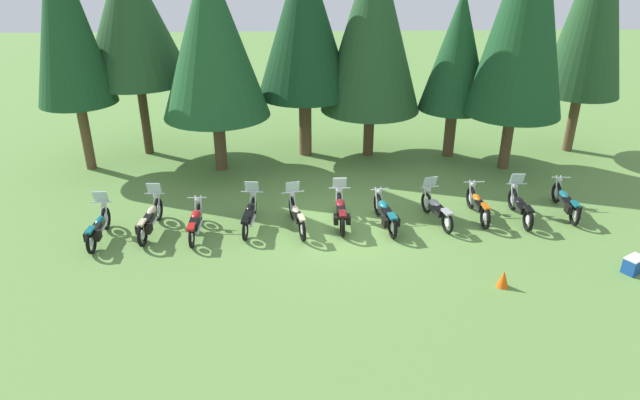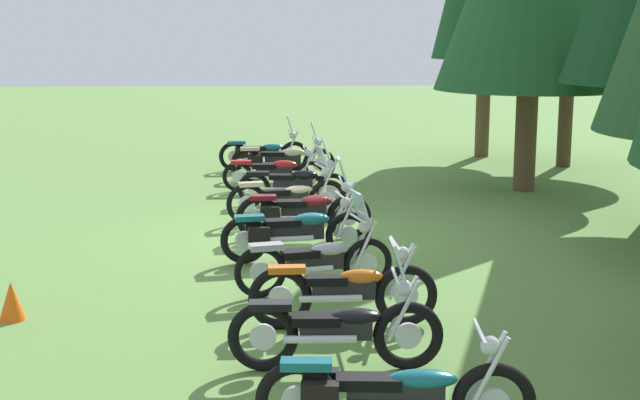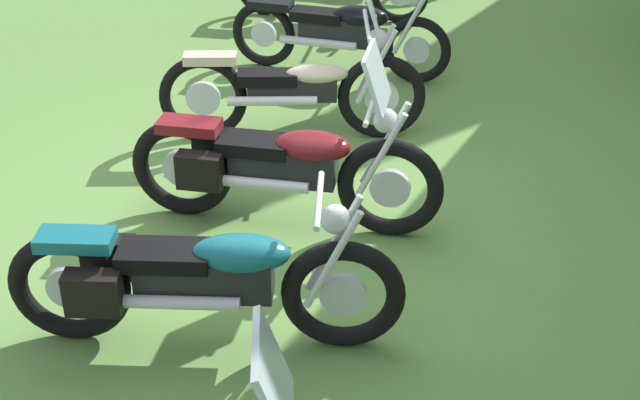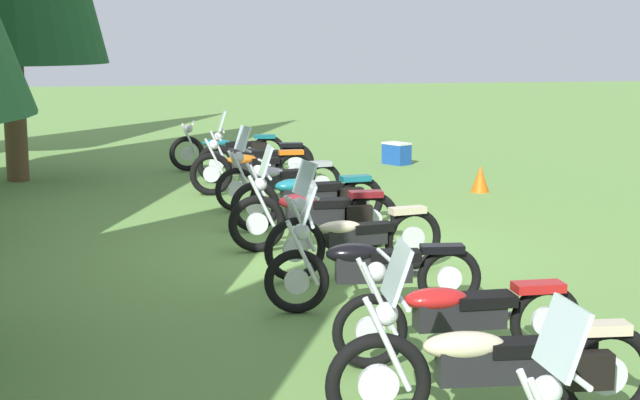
% 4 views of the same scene
% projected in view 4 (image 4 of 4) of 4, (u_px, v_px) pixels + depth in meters
% --- Properties ---
extents(ground_plane, '(80.00, 80.00, 0.00)m').
position_uv_depth(ground_plane, '(320.00, 249.00, 12.64)').
color(ground_plane, '#608C42').
extents(motorcycle_1, '(0.64, 2.44, 1.39)m').
position_uv_depth(motorcycle_1, '(498.00, 365.00, 6.82)').
color(motorcycle_1, black).
rests_on(motorcycle_1, ground_plane).
extents(motorcycle_2, '(0.60, 2.24, 0.98)m').
position_uv_depth(motorcycle_2, '(458.00, 314.00, 8.24)').
color(motorcycle_2, black).
rests_on(motorcycle_2, ground_plane).
extents(motorcycle_3, '(0.72, 2.23, 1.34)m').
position_uv_depth(motorcycle_3, '(370.00, 267.00, 9.75)').
color(motorcycle_3, black).
rests_on(motorcycle_3, ground_plane).
extents(motorcycle_4, '(0.78, 2.23, 1.38)m').
position_uv_depth(motorcycle_4, '(353.00, 236.00, 11.22)').
color(motorcycle_4, black).
rests_on(motorcycle_4, ground_plane).
extents(motorcycle_5, '(0.70, 2.27, 1.39)m').
position_uv_depth(motorcycle_5, '(316.00, 213.00, 12.54)').
color(motorcycle_5, black).
rests_on(motorcycle_5, ground_plane).
extents(motorcycle_6, '(0.77, 2.33, 1.02)m').
position_uv_depth(motorcycle_6, '(311.00, 197.00, 13.94)').
color(motorcycle_6, black).
rests_on(motorcycle_6, ground_plane).
extents(motorcycle_7, '(0.77, 2.15, 1.36)m').
position_uv_depth(motorcycle_7, '(278.00, 179.00, 15.53)').
color(motorcycle_7, black).
rests_on(motorcycle_7, ground_plane).
extents(motorcycle_8, '(0.70, 2.25, 1.03)m').
position_uv_depth(motorcycle_8, '(253.00, 169.00, 16.88)').
color(motorcycle_8, black).
rests_on(motorcycle_8, ground_plane).
extents(motorcycle_9, '(0.66, 2.24, 1.38)m').
position_uv_depth(motorcycle_9, '(255.00, 158.00, 18.21)').
color(motorcycle_9, black).
rests_on(motorcycle_9, ground_plane).
extents(motorcycle_10, '(0.64, 2.41, 1.02)m').
position_uv_depth(motorcycle_10, '(230.00, 149.00, 19.77)').
color(motorcycle_10, black).
rests_on(motorcycle_10, ground_plane).
extents(picnic_cooler, '(0.67, 0.61, 0.47)m').
position_uv_depth(picnic_cooler, '(397.00, 153.00, 20.74)').
color(picnic_cooler, '#19479E').
rests_on(picnic_cooler, ground_plane).
extents(traffic_cone, '(0.32, 0.32, 0.48)m').
position_uv_depth(traffic_cone, '(480.00, 179.00, 17.13)').
color(traffic_cone, '#EA590F').
rests_on(traffic_cone, ground_plane).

